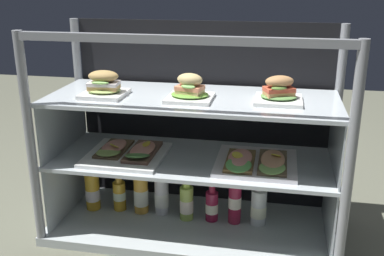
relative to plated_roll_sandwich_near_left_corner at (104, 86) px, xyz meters
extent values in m
cube|color=#5C5E4D|center=(0.37, 0.06, -0.69)|extent=(6.00, 6.00, 0.02)
cube|color=#B5BEBF|center=(0.37, 0.06, -0.66)|extent=(1.29, 0.53, 0.04)
cylinder|color=gray|center=(-0.26, -0.19, -0.22)|extent=(0.04, 0.04, 0.93)
cylinder|color=gray|center=(0.99, -0.19, -0.22)|extent=(0.04, 0.04, 0.93)
cylinder|color=gray|center=(-0.26, 0.31, -0.22)|extent=(0.04, 0.04, 0.93)
cylinder|color=gray|center=(0.99, 0.31, -0.22)|extent=(0.04, 0.04, 0.93)
cube|color=gray|center=(0.37, -0.19, 0.23)|extent=(1.25, 0.03, 0.03)
cube|color=black|center=(0.37, 0.32, -0.20)|extent=(1.21, 0.01, 0.89)
cube|color=silver|center=(-0.23, 0.06, -0.49)|extent=(0.01, 0.46, 0.31)
cube|color=silver|center=(0.97, 0.06, -0.49)|extent=(0.01, 0.46, 0.31)
cube|color=silver|center=(0.37, 0.06, -0.33)|extent=(1.23, 0.48, 0.02)
cube|color=silver|center=(-0.23, 0.06, -0.19)|extent=(0.01, 0.46, 0.26)
cube|color=silver|center=(0.97, 0.06, -0.19)|extent=(0.01, 0.46, 0.26)
cube|color=silver|center=(0.37, 0.06, -0.05)|extent=(1.23, 0.48, 0.02)
cube|color=white|center=(0.00, 0.00, -0.03)|extent=(0.18, 0.18, 0.02)
ellipsoid|color=#A6C066|center=(0.00, 0.00, -0.02)|extent=(0.14, 0.12, 0.02)
cube|color=tan|center=(0.00, 0.00, 0.00)|extent=(0.13, 0.09, 0.02)
cube|color=silver|center=(0.00, 0.00, 0.01)|extent=(0.13, 0.10, 0.01)
ellipsoid|color=#91D56A|center=(0.00, -0.04, 0.02)|extent=(0.08, 0.04, 0.01)
ellipsoid|color=#A9874D|center=(0.00, 0.00, 0.04)|extent=(0.13, 0.10, 0.05)
cube|color=white|center=(0.37, 0.01, -0.04)|extent=(0.19, 0.19, 0.01)
ellipsoid|color=#679F3B|center=(0.37, 0.01, -0.02)|extent=(0.16, 0.13, 0.02)
cube|color=#E6C981|center=(0.37, 0.01, -0.01)|extent=(0.12, 0.10, 0.02)
cube|color=#E48B62|center=(0.37, 0.01, 0.01)|extent=(0.12, 0.10, 0.02)
ellipsoid|color=#82C262|center=(0.37, -0.02, 0.02)|extent=(0.07, 0.04, 0.02)
ellipsoid|color=tan|center=(0.37, 0.01, 0.04)|extent=(0.12, 0.10, 0.05)
cube|color=white|center=(0.73, 0.05, -0.04)|extent=(0.19, 0.19, 0.02)
ellipsoid|color=#5C8C47|center=(0.73, 0.05, -0.02)|extent=(0.14, 0.12, 0.02)
cube|color=tan|center=(0.73, 0.05, -0.01)|extent=(0.13, 0.11, 0.02)
cube|color=#C54D32|center=(0.73, 0.05, 0.01)|extent=(0.14, 0.11, 0.02)
ellipsoid|color=olive|center=(0.73, 0.01, 0.02)|extent=(0.07, 0.05, 0.02)
ellipsoid|color=#AC7A4A|center=(0.73, 0.05, 0.04)|extent=(0.14, 0.11, 0.05)
cube|color=white|center=(0.08, 0.02, -0.31)|extent=(0.34, 0.34, 0.02)
cube|color=brown|center=(0.01, 0.05, -0.30)|extent=(0.12, 0.23, 0.01)
ellipsoid|color=#A1BF5F|center=(0.01, -0.02, -0.29)|extent=(0.11, 0.12, 0.02)
ellipsoid|color=#EA9C8C|center=(0.01, 0.05, -0.29)|extent=(0.10, 0.19, 0.02)
cylinder|color=yellow|center=(0.02, 0.02, -0.28)|extent=(0.06, 0.06, 0.03)
cube|color=brown|center=(0.15, 0.03, -0.30)|extent=(0.12, 0.26, 0.02)
ellipsoid|color=#538644|center=(0.15, -0.05, -0.28)|extent=(0.13, 0.14, 0.05)
ellipsoid|color=#F5A490|center=(0.15, 0.03, -0.28)|extent=(0.10, 0.21, 0.01)
cylinder|color=yellow|center=(0.16, 0.07, -0.28)|extent=(0.06, 0.06, 0.02)
cube|color=white|center=(0.65, 0.03, -0.31)|extent=(0.34, 0.34, 0.02)
cube|color=brown|center=(0.59, 0.00, -0.30)|extent=(0.12, 0.24, 0.02)
ellipsoid|color=#61B556|center=(0.59, -0.07, -0.28)|extent=(0.11, 0.13, 0.03)
ellipsoid|color=#F09E90|center=(0.59, 0.00, -0.28)|extent=(0.10, 0.19, 0.02)
cylinder|color=#FAE344|center=(0.57, -0.01, -0.27)|extent=(0.06, 0.06, 0.02)
cube|color=brown|center=(0.72, 0.02, -0.30)|extent=(0.12, 0.27, 0.01)
ellipsoid|color=#8AC060|center=(0.72, -0.06, -0.29)|extent=(0.12, 0.15, 0.02)
ellipsoid|color=#EBA97D|center=(0.72, 0.02, -0.28)|extent=(0.10, 0.22, 0.02)
cylinder|color=yellow|center=(0.73, 0.03, -0.27)|extent=(0.05, 0.05, 0.02)
cylinder|color=gold|center=(-0.13, 0.10, -0.55)|extent=(0.07, 0.07, 0.18)
cylinder|color=silver|center=(-0.13, 0.10, -0.57)|extent=(0.07, 0.07, 0.06)
cylinder|color=gold|center=(-0.13, 0.10, -0.44)|extent=(0.04, 0.04, 0.04)
cylinder|color=white|center=(-0.13, 0.10, -0.41)|extent=(0.04, 0.04, 0.01)
cylinder|color=gold|center=(0.00, 0.11, -0.57)|extent=(0.06, 0.06, 0.14)
cylinder|color=#E0EFCC|center=(0.00, 0.11, -0.57)|extent=(0.06, 0.06, 0.04)
cylinder|color=gold|center=(0.00, 0.11, -0.48)|extent=(0.03, 0.03, 0.05)
cylinder|color=black|center=(0.00, 0.11, -0.45)|extent=(0.03, 0.03, 0.01)
cylinder|color=gold|center=(0.11, 0.11, -0.54)|extent=(0.07, 0.07, 0.20)
cylinder|color=silver|center=(0.11, 0.11, -0.56)|extent=(0.07, 0.07, 0.08)
cylinder|color=gold|center=(0.11, 0.11, -0.43)|extent=(0.03, 0.03, 0.04)
cylinder|color=black|center=(0.11, 0.11, -0.40)|extent=(0.04, 0.04, 0.01)
cylinder|color=silver|center=(0.21, 0.12, -0.55)|extent=(0.07, 0.07, 0.18)
cylinder|color=white|center=(0.21, 0.12, -0.57)|extent=(0.07, 0.07, 0.07)
cylinder|color=white|center=(0.21, 0.12, -0.44)|extent=(0.04, 0.04, 0.04)
cylinder|color=gold|center=(0.21, 0.12, -0.41)|extent=(0.04, 0.04, 0.01)
cylinder|color=#AFCA56|center=(0.34, 0.09, -0.56)|extent=(0.06, 0.06, 0.16)
cylinder|color=#F3E3CF|center=(0.34, 0.09, -0.58)|extent=(0.06, 0.06, 0.06)
cylinder|color=#B3D649|center=(0.34, 0.09, -0.46)|extent=(0.04, 0.04, 0.04)
cylinder|color=black|center=(0.34, 0.09, -0.44)|extent=(0.04, 0.04, 0.02)
cylinder|color=maroon|center=(0.45, 0.10, -0.57)|extent=(0.06, 0.06, 0.14)
cylinder|color=#F0E5CC|center=(0.45, 0.10, -0.58)|extent=(0.06, 0.06, 0.05)
cylinder|color=maroon|center=(0.45, 0.10, -0.48)|extent=(0.03, 0.03, 0.04)
cylinder|color=silver|center=(0.45, 0.10, -0.46)|extent=(0.03, 0.03, 0.01)
cylinder|color=maroon|center=(0.56, 0.10, -0.55)|extent=(0.06, 0.06, 0.19)
cylinder|color=white|center=(0.56, 0.10, -0.54)|extent=(0.06, 0.06, 0.05)
cylinder|color=#9B1C3C|center=(0.56, 0.10, -0.43)|extent=(0.03, 0.03, 0.03)
cylinder|color=gold|center=(0.56, 0.10, -0.41)|extent=(0.04, 0.04, 0.01)
cylinder|color=silver|center=(0.67, 0.10, -0.56)|extent=(0.07, 0.07, 0.17)
cylinder|color=#EAEDCE|center=(0.67, 0.10, -0.58)|extent=(0.07, 0.07, 0.06)
cylinder|color=white|center=(0.67, 0.10, -0.45)|extent=(0.04, 0.04, 0.05)
cylinder|color=#336EAE|center=(0.67, 0.10, -0.42)|extent=(0.04, 0.04, 0.01)
camera|label=1|loc=(0.73, -1.78, 0.45)|focal=42.83mm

